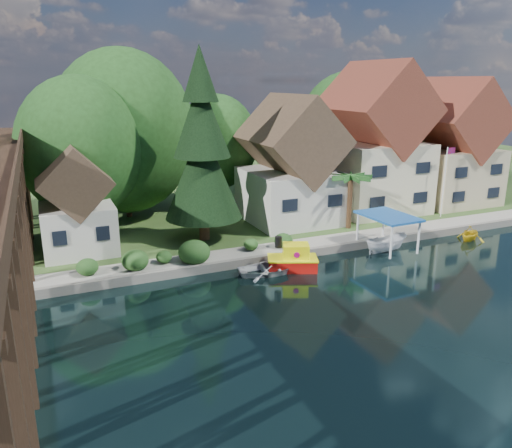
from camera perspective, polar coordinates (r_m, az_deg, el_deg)
The scene contains 17 objects.
ground at distance 28.78m, azimuth 6.11°, elevation -9.89°, with size 140.00×140.00×0.00m, color black.
bank at distance 59.15m, azimuth -10.33°, elevation 3.80°, with size 140.00×52.00×0.50m, color #29461C.
seawall at distance 36.92m, azimuth 5.42°, elevation -3.38°, with size 60.00×0.40×0.62m, color slate.
promenade at distance 38.87m, azimuth 7.09°, elevation -2.08°, with size 50.00×2.60×0.06m, color gray.
house_left at distance 43.92m, azimuth 3.99°, elevation 6.31°, with size 7.64×8.64×11.02m.
house_center at distance 48.91m, azimuth 13.24°, elevation 8.44°, with size 8.65×9.18×13.89m.
house_right at distance 54.46m, azimuth 21.23°, elevation 7.84°, with size 8.15×8.64×12.45m.
shed at distance 37.94m, azimuth -19.83°, elevation 1.80°, with size 5.09×5.40×7.85m.
bg_trees at distance 46.13m, azimuth -5.76°, elevation 9.43°, with size 49.90×13.30×10.57m.
shrubs at distance 34.64m, azimuth -8.14°, elevation -3.18°, with size 15.76×2.47×1.70m.
conifer at distance 38.09m, azimuth -6.19°, elevation 8.40°, with size 5.93×5.93×14.60m.
palm_tree at distance 42.12m, azimuth 10.78°, elevation 5.10°, with size 4.47×4.47×4.86m.
flagpole at distance 48.18m, azimuth 20.88°, elevation 5.31°, with size 1.01×0.14×6.42m.
tugboat at distance 34.40m, azimuth 4.27°, elevation -4.08°, with size 3.83×3.01×2.45m.
boat_white_a at distance 33.73m, azimuth 1.43°, elevation -5.02°, with size 2.91×4.08×0.84m, color silver.
boat_canopy at distance 38.96m, azimuth 14.73°, elevation -1.35°, with size 3.68×4.60×2.90m.
boat_yellow at distance 44.17m, azimuth 23.30°, elevation -0.86°, with size 2.27×2.63×1.39m, color gold.
Camera 1 is at (-13.05, -22.37, 12.56)m, focal length 35.00 mm.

